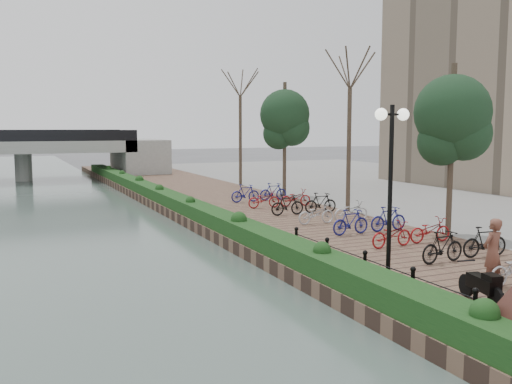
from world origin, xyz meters
TOP-DOWN VIEW (x-y plane):
  - ground at (0.00, 0.00)m, footprint 220.00×220.00m
  - promenade at (4.00, 17.50)m, footprint 8.00×75.00m
  - inland_pavement at (20.00, 17.50)m, footprint 24.00×75.00m
  - hedge at (0.60, 20.00)m, footprint 1.10×56.00m
  - chain_fence at (1.40, 2.00)m, footprint 0.10×14.10m
  - lamppost at (1.76, 4.45)m, footprint 1.02×0.32m
  - motorcycle at (2.58, 2.00)m, footprint 0.77×1.55m
  - pedestrian at (4.00, 3.04)m, footprint 0.72×0.53m
  - bicycle_parking at (5.50, 11.89)m, footprint 2.40×19.89m
  - street_trees at (8.00, 12.68)m, footprint 3.20×37.12m

SIDE VIEW (x-z plane):
  - ground at x=0.00m, z-range 0.00..0.00m
  - promenade at x=4.00m, z-range 0.00..0.50m
  - inland_pavement at x=20.00m, z-range 0.00..0.50m
  - hedge at x=0.60m, z-range 0.50..1.10m
  - chain_fence at x=1.40m, z-range 0.50..1.20m
  - motorcycle at x=2.58m, z-range 0.50..1.43m
  - bicycle_parking at x=5.50m, z-range 0.47..1.47m
  - pedestrian at x=4.00m, z-range 0.50..2.29m
  - street_trees at x=8.00m, z-range 0.29..7.09m
  - lamppost at x=1.76m, z-range 1.55..6.27m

